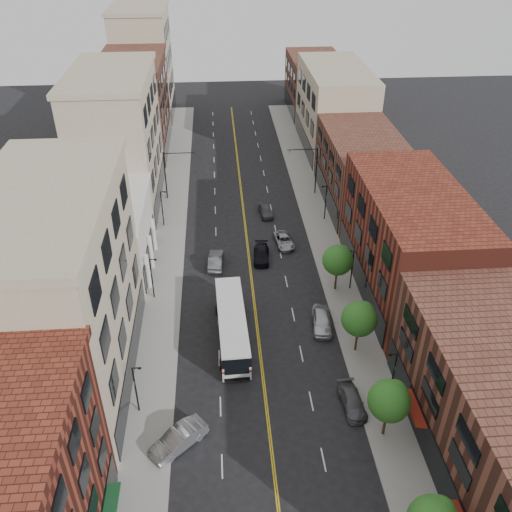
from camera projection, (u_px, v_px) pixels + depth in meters
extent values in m
plane|color=black|center=(276.00, 486.00, 40.79)|extent=(220.00, 220.00, 0.00)
cube|color=gray|center=(169.00, 245.00, 69.30)|extent=(4.00, 110.00, 0.15)
cube|color=gray|center=(324.00, 239.00, 70.56)|extent=(4.00, 110.00, 0.15)
cube|color=tan|center=(61.00, 296.00, 45.62)|extent=(10.00, 22.00, 18.00)
cube|color=silver|center=(104.00, 237.00, 63.37)|extent=(10.00, 14.00, 8.00)
cube|color=tan|center=(118.00, 142.00, 74.79)|extent=(10.00, 20.00, 18.00)
cube|color=brown|center=(135.00, 107.00, 92.29)|extent=(10.00, 20.00, 15.00)
cube|color=tan|center=(144.00, 65.00, 105.92)|extent=(10.00, 16.00, 20.00)
cube|color=brown|center=(511.00, 428.00, 39.12)|extent=(10.00, 26.00, 10.00)
cube|color=#5C2218|center=(409.00, 242.00, 58.58)|extent=(10.00, 22.00, 12.00)
cube|color=brown|center=(362.00, 170.00, 76.63)|extent=(10.00, 20.00, 10.00)
cube|color=tan|center=(334.00, 109.00, 93.03)|extent=(10.00, 22.00, 14.00)
cube|color=brown|center=(314.00, 85.00, 110.53)|extent=(10.00, 18.00, 11.00)
sphere|color=#255B1A|center=(440.00, 512.00, 34.24)|extent=(2.04, 2.04, 2.04)
cylinder|color=black|center=(385.00, 423.00, 43.94)|extent=(0.22, 0.22, 2.50)
sphere|color=#255B1A|center=(389.00, 401.00, 42.49)|extent=(3.40, 3.40, 3.40)
sphere|color=#255B1A|center=(395.00, 392.00, 42.58)|extent=(2.04, 2.04, 2.04)
cylinder|color=black|center=(356.00, 340.00, 52.28)|extent=(0.22, 0.22, 2.50)
sphere|color=#255B1A|center=(359.00, 319.00, 50.83)|extent=(3.40, 3.40, 3.40)
sphere|color=#255B1A|center=(364.00, 312.00, 50.91)|extent=(2.04, 2.04, 2.04)
cylinder|color=black|center=(336.00, 280.00, 60.62)|extent=(0.22, 0.22, 2.50)
sphere|color=#255B1A|center=(338.00, 260.00, 59.16)|extent=(3.40, 3.40, 3.40)
sphere|color=#255B1A|center=(342.00, 254.00, 59.25)|extent=(2.04, 2.04, 2.04)
cylinder|color=black|center=(136.00, 390.00, 45.31)|extent=(0.14, 0.14, 5.00)
cylinder|color=black|center=(136.00, 368.00, 43.96)|extent=(0.70, 0.10, 0.10)
cube|color=black|center=(140.00, 368.00, 44.01)|extent=(0.28, 0.14, 0.14)
cube|color=#19592D|center=(134.00, 382.00, 44.82)|extent=(0.04, 0.55, 0.35)
cylinder|color=black|center=(152.00, 279.00, 58.65)|extent=(0.14, 0.14, 5.00)
cylinder|color=black|center=(153.00, 259.00, 57.30)|extent=(0.70, 0.10, 0.10)
cube|color=black|center=(155.00, 260.00, 57.34)|extent=(0.28, 0.14, 0.14)
cube|color=#19592D|center=(151.00, 272.00, 58.16)|extent=(0.04, 0.55, 0.35)
cylinder|color=black|center=(162.00, 209.00, 71.99)|extent=(0.14, 0.14, 5.00)
cylinder|color=black|center=(163.00, 192.00, 70.64)|extent=(0.70, 0.10, 0.10)
cube|color=black|center=(165.00, 192.00, 70.68)|extent=(0.28, 0.14, 0.14)
cube|color=#19592D|center=(162.00, 203.00, 71.49)|extent=(0.04, 0.55, 0.35)
cylinder|color=black|center=(393.00, 375.00, 46.70)|extent=(0.14, 0.14, 5.00)
cylinder|color=black|center=(393.00, 354.00, 45.31)|extent=(0.70, 0.10, 0.10)
cube|color=black|center=(390.00, 355.00, 45.32)|extent=(0.28, 0.14, 0.14)
cube|color=#19592D|center=(395.00, 368.00, 46.21)|extent=(0.04, 0.55, 0.35)
cylinder|color=black|center=(352.00, 270.00, 60.04)|extent=(0.14, 0.14, 5.00)
cylinder|color=black|center=(351.00, 251.00, 58.64)|extent=(0.70, 0.10, 0.10)
cube|color=black|center=(349.00, 252.00, 58.65)|extent=(0.28, 0.14, 0.14)
cube|color=#19592D|center=(353.00, 263.00, 59.54)|extent=(0.04, 0.55, 0.35)
cylinder|color=black|center=(326.00, 203.00, 73.37)|extent=(0.14, 0.14, 5.00)
cylinder|color=black|center=(324.00, 186.00, 71.98)|extent=(0.70, 0.10, 0.10)
cube|color=black|center=(322.00, 187.00, 71.99)|extent=(0.28, 0.14, 0.14)
cube|color=#19592D|center=(326.00, 197.00, 72.88)|extent=(0.04, 0.55, 0.35)
cylinder|color=black|center=(165.00, 176.00, 78.05)|extent=(0.18, 0.18, 7.20)
cylinder|color=black|center=(179.00, 153.00, 76.32)|extent=(4.40, 0.12, 0.12)
imported|color=black|center=(192.00, 155.00, 76.66)|extent=(0.15, 0.18, 0.90)
cylinder|color=black|center=(316.00, 171.00, 79.44)|extent=(0.18, 0.18, 7.20)
cylinder|color=black|center=(302.00, 149.00, 77.43)|extent=(4.40, 0.12, 0.12)
imported|color=black|center=(290.00, 152.00, 77.54)|extent=(0.15, 0.18, 0.90)
cube|color=silver|center=(232.00, 325.00, 53.68)|extent=(3.07, 12.31, 2.96)
cube|color=black|center=(232.00, 320.00, 53.29)|extent=(3.11, 12.35, 1.07)
cube|color=#AA180C|center=(232.00, 328.00, 53.85)|extent=(3.11, 12.35, 0.22)
cube|color=black|center=(237.00, 368.00, 48.45)|extent=(2.24, 0.14, 1.63)
cylinder|color=black|center=(221.00, 364.00, 50.83)|extent=(0.32, 0.99, 0.98)
cylinder|color=black|center=(250.00, 362.00, 51.08)|extent=(0.32, 0.99, 0.98)
cylinder|color=black|center=(217.00, 310.00, 57.60)|extent=(0.32, 0.99, 0.98)
cylinder|color=black|center=(242.00, 308.00, 57.85)|extent=(0.32, 0.99, 0.98)
imported|color=#A2A5AA|center=(179.00, 439.00, 43.36)|extent=(4.94, 4.57, 1.65)
imported|color=#4E4E53|center=(352.00, 401.00, 46.85)|extent=(2.12, 4.54, 1.28)
imported|color=#B9BCC2|center=(322.00, 320.00, 55.62)|extent=(2.37, 4.95, 1.63)
imported|color=#45464A|center=(216.00, 260.00, 65.06)|extent=(1.96, 4.77, 1.54)
imported|color=black|center=(261.00, 254.00, 66.28)|extent=(2.29, 4.81, 1.35)
imported|color=#96979D|center=(284.00, 241.00, 69.08)|extent=(2.61, 4.78, 1.27)
imported|color=#424246|center=(266.00, 211.00, 75.61)|extent=(2.13, 4.24, 1.38)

